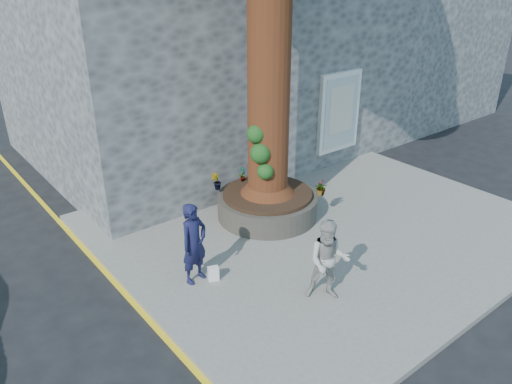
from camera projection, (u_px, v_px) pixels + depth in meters
ground at (301, 270)px, 9.81m from camera, size 120.00×120.00×0.00m
pavement at (319, 225)px, 11.34m from camera, size 9.00×8.00×0.12m
yellow_line at (136, 306)px, 8.80m from camera, size 0.10×30.00×0.01m
stone_shop at (201, 46)px, 14.95m from camera, size 10.30×8.30×6.30m
neighbour_shop at (374, 29)px, 19.52m from camera, size 6.00×8.00×6.00m
planter at (267, 204)px, 11.50m from camera, size 2.30×2.30×0.60m
man at (194, 243)px, 8.99m from camera, size 0.64×0.49×1.56m
woman at (328, 261)px, 8.54m from camera, size 0.93×0.92×1.51m
shopping_bag at (213, 273)px, 9.26m from camera, size 0.23×0.18×0.28m
plant_a at (242, 174)px, 11.84m from camera, size 0.22×0.17×0.36m
plant_b at (216, 182)px, 11.42m from camera, size 0.30×0.30×0.40m
plant_c at (321, 187)px, 11.16m from camera, size 0.29×0.29×0.37m
plant_d at (321, 188)px, 11.17m from camera, size 0.39×0.39×0.32m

